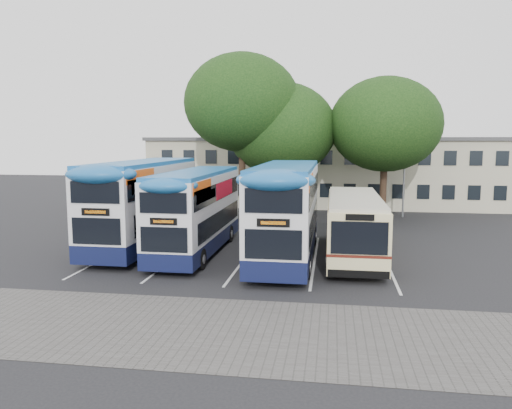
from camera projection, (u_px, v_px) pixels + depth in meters
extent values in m
plane|color=black|center=(317.00, 288.00, 20.13)|extent=(120.00, 120.00, 0.00)
cube|color=#595654|center=(247.00, 332.00, 15.53)|extent=(40.00, 6.00, 0.01)
cube|color=silver|center=(118.00, 252.00, 26.66)|extent=(0.12, 11.00, 0.01)
cube|color=silver|center=(181.00, 254.00, 26.13)|extent=(0.12, 11.00, 0.01)
cube|color=silver|center=(246.00, 256.00, 25.60)|extent=(0.12, 11.00, 0.01)
cube|color=silver|center=(315.00, 259.00, 25.07)|extent=(0.12, 11.00, 0.01)
cube|color=silver|center=(386.00, 261.00, 24.54)|extent=(0.12, 11.00, 0.01)
cube|color=beige|center=(327.00, 172.00, 46.22)|extent=(32.00, 8.00, 6.00)
cube|color=#4C4C4F|center=(327.00, 139.00, 45.83)|extent=(32.40, 8.40, 0.30)
cube|color=black|center=(326.00, 190.00, 42.44)|extent=(30.00, 0.06, 1.20)
cube|color=black|center=(326.00, 157.00, 42.09)|extent=(30.00, 0.06, 1.20)
cylinder|color=gray|center=(405.00, 159.00, 38.26)|extent=(0.14, 0.14, 9.00)
cube|color=gray|center=(407.00, 99.00, 37.68)|extent=(0.12, 0.80, 0.12)
cube|color=gray|center=(408.00, 100.00, 37.30)|extent=(0.25, 0.50, 0.12)
cylinder|color=black|center=(242.00, 177.00, 37.45)|extent=(0.50, 0.50, 6.39)
ellipsoid|color=black|center=(242.00, 103.00, 36.75)|extent=(8.53, 8.53, 7.25)
cylinder|color=black|center=(281.00, 185.00, 38.39)|extent=(0.50, 0.50, 4.98)
ellipsoid|color=black|center=(281.00, 129.00, 37.84)|extent=(8.32, 8.32, 7.07)
cylinder|color=black|center=(383.00, 185.00, 37.05)|extent=(0.50, 0.50, 5.22)
ellipsoid|color=black|center=(385.00, 124.00, 36.48)|extent=(8.17, 8.17, 6.94)
cube|color=#10163C|center=(145.00, 233.00, 27.98)|extent=(2.72, 11.44, 0.87)
cube|color=silver|center=(144.00, 195.00, 27.71)|extent=(2.72, 11.44, 3.38)
cube|color=#1C63AA|center=(143.00, 164.00, 27.49)|extent=(2.67, 11.21, 0.33)
cube|color=black|center=(146.00, 211.00, 28.15)|extent=(2.76, 10.13, 1.09)
cube|color=black|center=(143.00, 182.00, 27.61)|extent=(2.76, 10.79, 0.98)
cube|color=orange|center=(141.00, 176.00, 23.64)|extent=(0.02, 3.49, 0.60)
cube|color=black|center=(95.00, 212.00, 22.09)|extent=(1.31, 0.06, 0.33)
cylinder|color=black|center=(146.00, 226.00, 31.45)|extent=(0.33, 1.09, 1.09)
cylinder|color=black|center=(184.00, 227.00, 31.08)|extent=(0.33, 1.09, 1.09)
cylinder|color=black|center=(93.00, 251.00, 24.51)|extent=(0.33, 1.09, 1.09)
cylinder|color=black|center=(140.00, 252.00, 24.14)|extent=(0.33, 1.09, 1.09)
cube|color=#10163C|center=(197.00, 240.00, 26.44)|extent=(2.47, 10.36, 0.79)
cube|color=silver|center=(197.00, 204.00, 26.20)|extent=(2.47, 10.36, 3.06)
cube|color=#1C63AA|center=(196.00, 174.00, 25.99)|extent=(2.42, 10.15, 0.30)
cube|color=black|center=(198.00, 219.00, 26.59)|extent=(2.51, 9.17, 0.99)
cube|color=black|center=(196.00, 191.00, 26.11)|extent=(2.51, 9.77, 0.89)
cube|color=orange|center=(203.00, 187.00, 22.51)|extent=(0.02, 3.16, 0.54)
cube|color=black|center=(163.00, 221.00, 21.10)|extent=(1.18, 0.06, 0.30)
cylinder|color=black|center=(192.00, 233.00, 29.58)|extent=(0.30, 0.99, 0.99)
cylinder|color=black|center=(229.00, 234.00, 29.25)|extent=(0.30, 0.99, 0.99)
cylinder|color=black|center=(155.00, 257.00, 23.30)|extent=(0.30, 0.99, 0.99)
cylinder|color=black|center=(201.00, 259.00, 22.96)|extent=(0.30, 0.99, 0.99)
cube|color=red|center=(225.00, 189.00, 27.13)|extent=(0.02, 3.95, 0.84)
cube|color=#10163C|center=(286.00, 243.00, 25.18)|extent=(2.69, 11.30, 0.86)
cube|color=silver|center=(287.00, 202.00, 24.91)|extent=(2.69, 11.30, 3.34)
cube|color=#1C63AA|center=(287.00, 168.00, 24.69)|extent=(2.64, 11.07, 0.32)
cube|color=black|center=(287.00, 219.00, 25.35)|extent=(2.73, 10.01, 1.08)
cube|color=black|center=(287.00, 187.00, 24.82)|extent=(2.73, 10.65, 0.97)
cube|color=orange|center=(311.00, 182.00, 20.90)|extent=(0.02, 3.44, 0.59)
cube|color=black|center=(273.00, 223.00, 19.36)|extent=(1.29, 0.06, 0.32)
cylinder|color=black|center=(271.00, 235.00, 28.61)|extent=(0.32, 1.08, 1.08)
cylinder|color=black|center=(313.00, 236.00, 28.24)|extent=(0.32, 1.08, 1.08)
cylinder|color=black|center=(251.00, 265.00, 21.75)|extent=(0.32, 1.08, 1.08)
cylinder|color=black|center=(307.00, 267.00, 21.38)|extent=(0.32, 1.08, 1.08)
cube|color=#F5E6A3|center=(354.00, 225.00, 25.43)|extent=(2.60, 10.42, 2.66)
cube|color=beige|center=(355.00, 198.00, 25.26)|extent=(2.50, 10.00, 0.21)
cube|color=black|center=(354.00, 215.00, 25.89)|extent=(2.64, 8.33, 0.94)
cube|color=#5C1B12|center=(354.00, 233.00, 25.49)|extent=(2.63, 10.44, 0.12)
cube|color=black|center=(359.00, 238.00, 20.26)|extent=(2.29, 0.06, 1.35)
cylinder|color=black|center=(330.00, 262.00, 22.28)|extent=(0.31, 1.04, 1.04)
cylinder|color=black|center=(384.00, 264.00, 21.92)|extent=(0.31, 1.04, 1.04)
cylinder|color=black|center=(331.00, 235.00, 28.81)|extent=(0.31, 1.04, 1.04)
cylinder|color=black|center=(372.00, 236.00, 28.46)|extent=(0.31, 1.04, 1.04)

